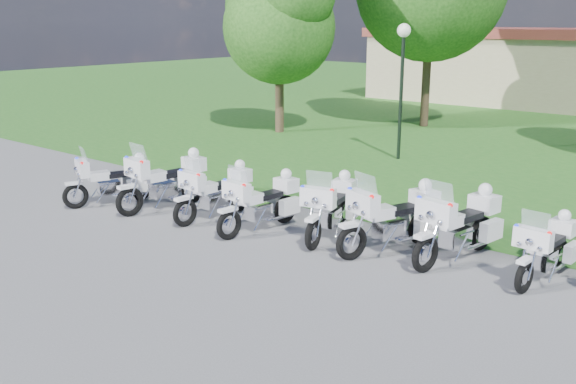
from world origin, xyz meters
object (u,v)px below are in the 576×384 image
Objects in this scene: motorcycle_5 at (394,217)px; lamp_post at (403,59)px; motorcycle_4 at (332,206)px; motorcycle_6 at (460,224)px; motorcycle_3 at (263,201)px; motorcycle_1 at (167,179)px; motorcycle_7 at (547,248)px; motorcycle_0 at (113,179)px; motorcycle_2 at (217,191)px.

lamp_post reaches higher than motorcycle_5.
motorcycle_6 is (2.75, 0.45, 0.05)m from motorcycle_4.
motorcycle_3 is 0.52× the size of lamp_post.
motorcycle_7 is at bearing -163.78° from motorcycle_1.
lamp_post reaches higher than motorcycle_6.
motorcycle_6 is at bearing -52.82° from lamp_post.
motorcycle_5 is (5.94, 0.90, -0.01)m from motorcycle_1.
motorcycle_0 is 5.97m from motorcycle_4.
motorcycle_7 is 10.80m from lamp_post.
lamp_post is at bearing -85.76° from motorcycle_2.
motorcycle_4 is at bearing 18.90° from motorcycle_6.
motorcycle_7 is (2.90, 0.44, -0.12)m from motorcycle_5.
motorcycle_2 is at bearing -89.67° from lamp_post.
lamp_post reaches higher than motorcycle_7.
motorcycle_1 is at bearing -133.03° from motorcycle_0.
motorcycle_1 is 7.29m from motorcycle_6.
motorcycle_7 is (5.85, 1.14, -0.06)m from motorcycle_3.
motorcycle_0 is 0.92× the size of motorcycle_4.
motorcycle_4 is 1.10× the size of motorcycle_7.
motorcycle_2 reaches higher than motorcycle_3.
motorcycle_5 is 9.42m from lamp_post.
motorcycle_4 is 0.96× the size of motorcycle_5.
motorcycle_7 is at bearing -168.49° from motorcycle_6.
motorcycle_3 is 1.10× the size of motorcycle_7.
motorcycle_6 reaches higher than motorcycle_4.
motorcycle_3 reaches higher than motorcycle_7.
motorcycle_3 is at bearing -147.24° from motorcycle_0.
motorcycle_2 is 8.97m from lamp_post.
motorcycle_7 is (1.66, 0.05, -0.12)m from motorcycle_6.
motorcycle_0 is 4.43m from motorcycle_3.
motorcycle_2 is at bearing 5.66° from motorcycle_3.
motorcycle_1 is 9.28m from lamp_post.
motorcycle_6 is (5.63, 1.07, 0.06)m from motorcycle_2.
motorcycle_6 reaches higher than motorcycle_3.
motorcycle_1 is at bearing -99.66° from lamp_post.
motorcycle_1 is at bearing 11.88° from motorcycle_2.
motorcycle_2 is at bearing -141.82° from motorcycle_0.
lamp_post reaches higher than motorcycle_1.
motorcycle_0 reaches higher than motorcycle_7.
motorcycle_7 is at bearing -167.31° from motorcycle_2.
lamp_post reaches higher than motorcycle_3.
motorcycle_3 is 0.95× the size of motorcycle_5.
motorcycle_1 is 1.10× the size of motorcycle_4.
motorcycle_0 is at bearing 32.82° from motorcycle_1.
motorcycle_6 is at bearing -143.26° from motorcycle_5.
motorcycle_2 reaches higher than motorcycle_0.
motorcycle_4 is at bearing -150.00° from motorcycle_3.
motorcycle_6 is (4.19, 1.08, 0.06)m from motorcycle_3.
lamp_post is (-4.44, 7.88, 2.62)m from motorcycle_5.
motorcycle_1 is 1.21× the size of motorcycle_7.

